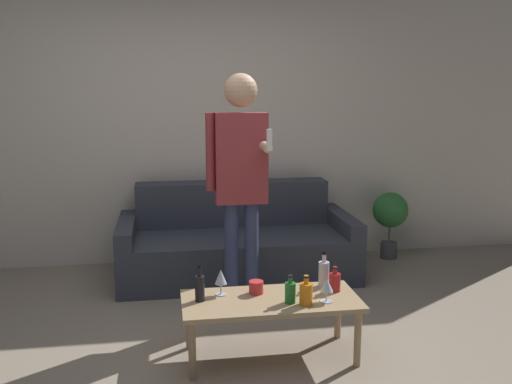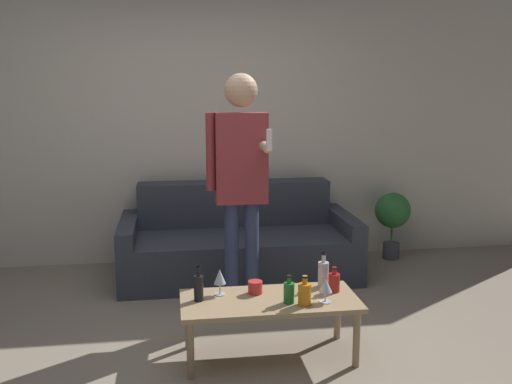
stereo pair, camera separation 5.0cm
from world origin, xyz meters
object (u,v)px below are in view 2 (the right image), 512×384
(couch, at_px, (238,243))
(coffee_table, at_px, (270,305))
(bottle_orange, at_px, (305,293))
(person_standing_front, at_px, (241,172))

(couch, height_order, coffee_table, couch)
(couch, xyz_separation_m, coffee_table, (0.01, -1.62, 0.06))
(coffee_table, distance_m, bottle_orange, 0.26)
(person_standing_front, bearing_deg, coffee_table, -82.25)
(bottle_orange, bearing_deg, couch, 96.45)
(coffee_table, xyz_separation_m, person_standing_front, (-0.09, 0.68, 0.73))
(coffee_table, bearing_deg, person_standing_front, 97.75)
(couch, height_order, bottle_orange, couch)
(coffee_table, bearing_deg, couch, 90.32)
(coffee_table, height_order, bottle_orange, bottle_orange)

